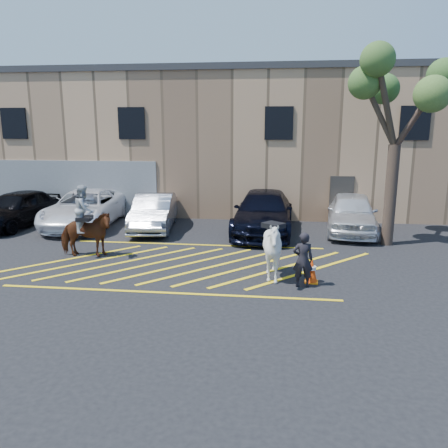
# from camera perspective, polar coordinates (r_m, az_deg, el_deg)

# --- Properties ---
(ground) EXTENTS (90.00, 90.00, 0.00)m
(ground) POSITION_cam_1_polar(r_m,az_deg,el_deg) (14.76, -4.97, -4.97)
(ground) COLOR black
(ground) RESTS_ON ground
(car_black_suv) EXTENTS (2.47, 5.04, 1.65)m
(car_black_suv) POSITION_cam_1_polar(r_m,az_deg,el_deg) (21.88, -25.37, 1.86)
(car_black_suv) COLOR black
(car_black_suv) RESTS_ON ground
(car_white_pickup) EXTENTS (3.12, 6.03, 1.63)m
(car_white_pickup) POSITION_cam_1_polar(r_m,az_deg,el_deg) (20.84, -17.68, 1.96)
(car_white_pickup) COLOR white
(car_white_pickup) RESTS_ON ground
(car_silver_sedan) EXTENTS (2.20, 4.82, 1.53)m
(car_silver_sedan) POSITION_cam_1_polar(r_m,az_deg,el_deg) (19.45, -9.13, 1.54)
(car_silver_sedan) COLOR #90939D
(car_silver_sedan) RESTS_ON ground
(car_blue_suv) EXTENTS (2.63, 6.01, 1.72)m
(car_blue_suv) POSITION_cam_1_polar(r_m,az_deg,el_deg) (18.75, 5.20, 1.53)
(car_blue_suv) COLOR black
(car_blue_suv) RESTS_ON ground
(car_white_suv) EXTENTS (2.56, 5.14, 1.68)m
(car_white_suv) POSITION_cam_1_polar(r_m,az_deg,el_deg) (19.43, 16.32, 1.40)
(car_white_suv) COLOR silver
(car_white_suv) RESTS_ON ground
(handler) EXTENTS (0.60, 0.41, 1.59)m
(handler) POSITION_cam_1_polar(r_m,az_deg,el_deg) (12.48, 10.26, -4.62)
(handler) COLOR black
(handler) RESTS_ON ground
(warehouse) EXTENTS (32.42, 10.20, 7.30)m
(warehouse) POSITION_cam_1_polar(r_m,az_deg,el_deg) (25.94, 0.29, 10.85)
(warehouse) COLOR tan
(warehouse) RESTS_ON ground
(hatching_zone) EXTENTS (12.60, 5.12, 0.01)m
(hatching_zone) POSITION_cam_1_polar(r_m,az_deg,el_deg) (14.48, -5.21, -5.31)
(hatching_zone) COLOR yellow
(hatching_zone) RESTS_ON ground
(mounted_bay) EXTENTS (1.98, 1.05, 2.52)m
(mounted_bay) POSITION_cam_1_polar(r_m,az_deg,el_deg) (15.80, -17.67, -0.54)
(mounted_bay) COLOR #592215
(mounted_bay) RESTS_ON ground
(saddled_white) EXTENTS (2.24, 2.26, 1.87)m
(saddled_white) POSITION_cam_1_polar(r_m,az_deg,el_deg) (12.85, 6.39, -3.31)
(saddled_white) COLOR silver
(saddled_white) RESTS_ON ground
(traffic_cone) EXTENTS (0.41, 0.41, 0.73)m
(traffic_cone) POSITION_cam_1_polar(r_m,az_deg,el_deg) (12.99, 11.40, -5.96)
(traffic_cone) COLOR orange
(traffic_cone) RESTS_ON ground
(tree) EXTENTS (3.99, 4.37, 7.31)m
(tree) POSITION_cam_1_polar(r_m,az_deg,el_deg) (17.50, 21.88, 15.82)
(tree) COLOR #423528
(tree) RESTS_ON ground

